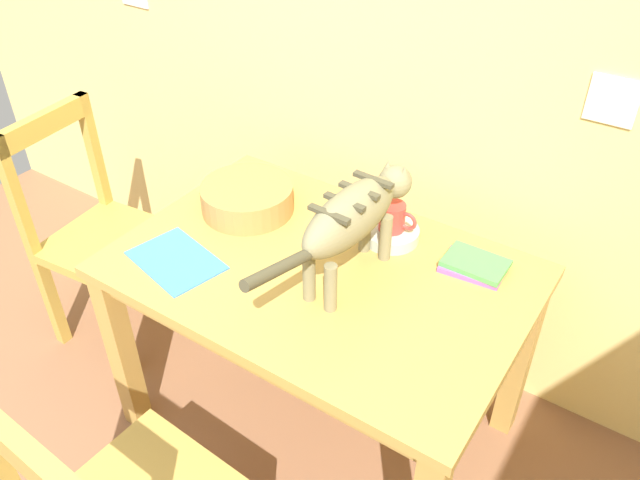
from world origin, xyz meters
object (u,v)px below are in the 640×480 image
magazine (176,260)px  wicker_basket (247,197)px  wooden_chair_near (100,236)px  dining_table (320,290)px  cat (354,216)px  saucer_bowl (391,234)px  coffee_mug (393,217)px  book_stack (474,265)px

magazine → wicker_basket: 0.34m
wooden_chair_near → wicker_basket: bearing=99.6°
dining_table → magazine: 0.44m
cat → wooden_chair_near: cat is taller
saucer_bowl → wooden_chair_near: 1.17m
cat → coffee_mug: cat is taller
wicker_basket → saucer_bowl: bearing=14.4°
cat → book_stack: size_ratio=3.72×
cat → coffee_mug: 0.25m
dining_table → wicker_basket: size_ratio=3.97×
wicker_basket → wooden_chair_near: wooden_chair_near is taller
coffee_mug → magazine: bearing=-136.6°
magazine → wooden_chair_near: bearing=177.9°
wooden_chair_near → saucer_bowl: bearing=99.4°
coffee_mug → magazine: 0.67m
dining_table → wooden_chair_near: (-0.99, -0.05, -0.17)m
magazine → wicker_basket: (0.01, 0.34, 0.05)m
coffee_mug → magazine: size_ratio=0.44×
wooden_chair_near → book_stack: bearing=96.6°
dining_table → saucer_bowl: 0.29m
cat → wicker_basket: bearing=171.4°
cat → coffee_mug: bearing=89.0°
magazine → wicker_basket: wicker_basket is taller
cat → magazine: size_ratio=2.55×
book_stack → wooden_chair_near: wooden_chair_near is taller
cat → saucer_bowl: (0.01, 0.22, -0.19)m
magazine → coffee_mug: bearing=56.7°
book_stack → wicker_basket: wicker_basket is taller
magazine → wooden_chair_near: (-0.61, 0.17, -0.27)m
book_stack → wooden_chair_near: (-1.38, -0.29, -0.28)m
magazine → book_stack: 0.89m
wicker_basket → cat: bearing=-11.5°
cat → saucer_bowl: 0.29m
dining_table → wooden_chair_near: 1.01m
dining_table → book_stack: bearing=32.3°
coffee_mug → wooden_chair_near: 1.19m
dining_table → wooden_chair_near: size_ratio=1.29×
cat → wicker_basket: 0.50m
magazine → book_stack: size_ratio=1.46×
magazine → book_stack: bearing=44.6°
saucer_bowl → wicker_basket: bearing=-165.6°
saucer_bowl → coffee_mug: (0.00, 0.00, 0.06)m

